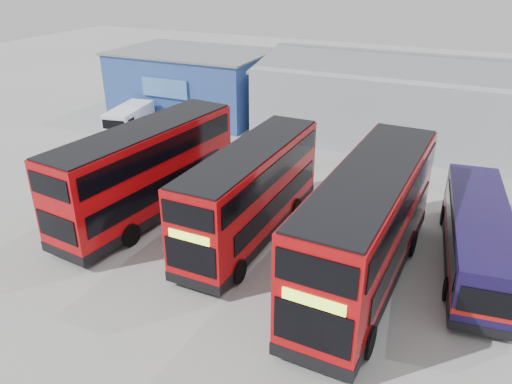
% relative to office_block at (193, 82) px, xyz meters
% --- Properties ---
extents(ground_plane, '(120.00, 120.00, 0.00)m').
position_rel_office_block_xyz_m(ground_plane, '(14.00, -17.99, -2.58)').
color(ground_plane, gray).
rests_on(ground_plane, ground).
extents(office_block, '(12.30, 8.32, 5.12)m').
position_rel_office_block_xyz_m(office_block, '(0.00, 0.00, 0.00)').
color(office_block, navy).
rests_on(office_block, ground).
extents(maintenance_shed, '(30.50, 12.00, 5.89)m').
position_rel_office_block_xyz_m(maintenance_shed, '(22.00, 2.01, 0.02)').
color(maintenance_shed, '#9CA3AA').
rests_on(maintenance_shed, ground).
extents(double_decker_left, '(3.89, 11.26, 4.67)m').
position_rel_office_block_xyz_m(double_decker_left, '(7.46, -16.70, -0.25)').
color(double_decker_left, '#B50A0E').
rests_on(double_decker_left, ground).
extents(double_decker_centre, '(2.81, 10.44, 4.39)m').
position_rel_office_block_xyz_m(double_decker_centre, '(13.04, -16.47, -0.39)').
color(double_decker_centre, '#B50A0E').
rests_on(double_decker_centre, ground).
extents(double_decker_right, '(3.34, 11.79, 4.94)m').
position_rel_office_block_xyz_m(double_decker_right, '(18.72, -17.91, -0.12)').
color(double_decker_right, '#B50A0E').
rests_on(double_decker_right, ground).
extents(single_decker_blue, '(3.48, 10.11, 2.69)m').
position_rel_office_block_xyz_m(single_decker_blue, '(22.72, -14.82, -1.24)').
color(single_decker_blue, '#110E3E').
rests_on(single_decker_blue, ground).
extents(panel_van, '(2.65, 4.92, 2.04)m').
position_rel_office_block_xyz_m(panel_van, '(-1.41, -6.80, -1.44)').
color(panel_van, white).
rests_on(panel_van, ground).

